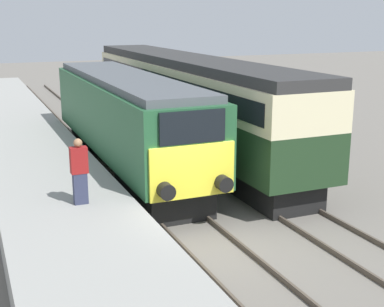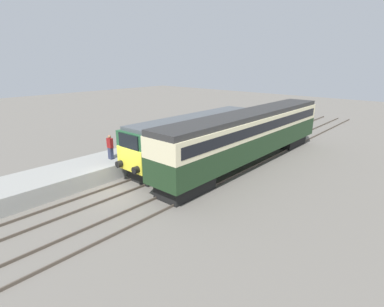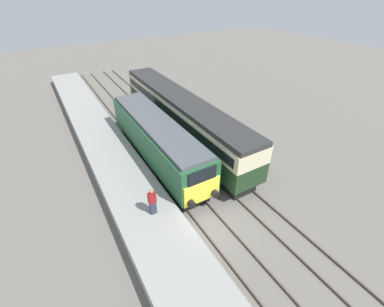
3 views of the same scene
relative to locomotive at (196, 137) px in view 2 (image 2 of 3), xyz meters
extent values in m
plane|color=slate|center=(0.00, -7.42, -2.06)|extent=(120.00, 120.00, 0.00)
cube|color=gray|center=(-3.30, 0.58, -1.54)|extent=(3.50, 50.00, 1.05)
cube|color=#4C4238|center=(-0.72, -2.42, -1.99)|extent=(0.07, 60.00, 0.14)
cube|color=#4C4238|center=(0.72, -2.42, -1.99)|extent=(0.07, 60.00, 0.14)
cube|color=#4C4238|center=(2.68, -2.42, -1.99)|extent=(0.07, 60.00, 0.14)
cube|color=#4C4238|center=(4.12, -2.42, -1.99)|extent=(0.07, 60.00, 0.14)
cube|color=black|center=(0.00, -3.88, -1.56)|extent=(2.03, 4.00, 1.00)
cube|color=black|center=(0.00, 3.96, -1.56)|extent=(2.03, 4.00, 1.00)
cube|color=#235633|center=(0.00, 0.04, 0.17)|extent=(2.70, 12.85, 2.47)
cube|color=yellow|center=(0.00, -6.42, -0.32)|extent=(2.48, 0.10, 1.48)
cube|color=black|center=(0.00, -6.42, 0.91)|extent=(1.89, 0.10, 0.89)
cube|color=#4C5156|center=(0.00, 0.04, 1.53)|extent=(2.38, 12.33, 0.24)
cylinder|color=black|center=(-0.85, -6.63, -0.71)|extent=(0.44, 0.35, 0.44)
cylinder|color=black|center=(0.85, -6.63, -0.71)|extent=(0.44, 0.35, 0.44)
cube|color=black|center=(3.40, -4.88, -1.59)|extent=(1.89, 3.60, 0.95)
cube|color=black|center=(3.40, 9.71, -1.59)|extent=(1.89, 3.60, 0.95)
cube|color=#1E381E|center=(3.40, 2.42, -0.32)|extent=(2.70, 18.99, 1.59)
cube|color=beige|center=(3.40, 2.42, 1.10)|extent=(2.71, 18.99, 1.25)
cube|color=black|center=(3.40, 2.42, 1.10)|extent=(2.75, 18.23, 0.69)
cube|color=#2D2D2D|center=(3.40, 2.42, 1.90)|extent=(2.48, 18.99, 0.36)
cube|color=#2D334C|center=(-2.95, -5.85, -0.60)|extent=(0.36, 0.24, 0.83)
cube|color=maroon|center=(-2.95, -5.85, 0.16)|extent=(0.44, 0.26, 0.70)
sphere|color=#9E704C|center=(-2.95, -5.85, 0.63)|extent=(0.23, 0.23, 0.23)
camera|label=1|loc=(-5.45, -19.24, 3.79)|focal=50.00mm
camera|label=2|loc=(14.83, -17.25, 5.67)|focal=28.00mm
camera|label=3|loc=(-6.38, -15.99, 10.16)|focal=24.00mm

